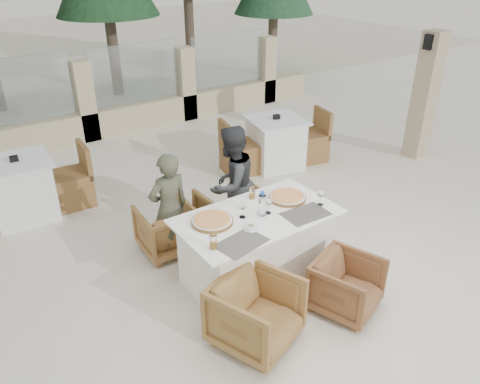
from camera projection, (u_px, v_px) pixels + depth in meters
ground at (244, 275)px, 4.99m from camera, size 80.00×80.00×0.00m
perimeter_wall_far at (84, 96)px, 8.09m from camera, size 10.00×0.34×1.60m
lantern_pillar at (425, 96)px, 7.36m from camera, size 0.34×0.34×2.00m
dining_table at (257, 248)px, 4.77m from camera, size 1.60×0.90×0.77m
placemat_near_left at (241, 243)px, 4.17m from camera, size 0.50×0.38×0.00m
placemat_near_right at (306, 214)px, 4.61m from camera, size 0.46×0.32×0.00m
pizza_left at (212, 220)px, 4.46m from camera, size 0.46×0.46×0.05m
pizza_right at (287, 197)px, 4.88m from camera, size 0.51×0.51×0.05m
water_bottle at (262, 204)px, 4.53m from camera, size 0.09×0.09×0.26m
wine_glass_centre at (242, 209)px, 4.52m from camera, size 0.08×0.08×0.18m
wine_glass_near at (268, 205)px, 4.59m from camera, size 0.09×0.09×0.18m
wine_glass_corner at (321, 197)px, 4.73m from camera, size 0.10×0.10×0.18m
beer_glass_left at (213, 242)px, 4.07m from camera, size 0.08×0.08×0.13m
beer_glass_right at (252, 193)px, 4.87m from camera, size 0.07×0.07×0.12m
olive_dish at (251, 227)px, 4.37m from camera, size 0.12×0.12×0.04m
armchair_far_left at (167, 229)px, 5.28m from camera, size 0.63×0.64×0.56m
armchair_far_right at (232, 213)px, 5.52m from camera, size 0.70×0.72×0.63m
armchair_near_left at (256, 313)px, 4.04m from camera, size 0.87×0.88×0.63m
armchair_near_right at (347, 286)px, 4.42m from camera, size 0.74×0.75×0.54m
diner_left at (169, 208)px, 4.99m from camera, size 0.47×0.32×1.26m
diner_right at (231, 184)px, 5.35m from camera, size 0.81×0.72×1.39m
bg_table_a at (21, 189)px, 5.91m from camera, size 1.69×0.92×0.77m
bg_table_b at (276, 143)px, 7.29m from camera, size 1.78×1.15×0.77m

